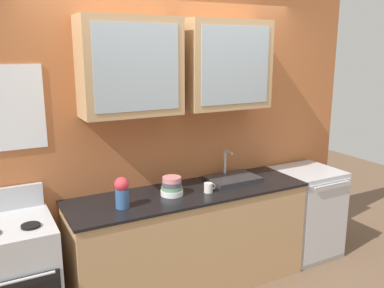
% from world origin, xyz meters
% --- Properties ---
extents(ground_plane, '(10.00, 10.00, 0.00)m').
position_xyz_m(ground_plane, '(0.00, 0.00, 0.00)').
color(ground_plane, brown).
extents(back_wall_unit, '(3.93, 0.42, 2.63)m').
position_xyz_m(back_wall_unit, '(-0.01, 0.31, 1.49)').
color(back_wall_unit, '#B76638').
rests_on(back_wall_unit, ground_plane).
extents(counter, '(2.11, 0.64, 0.90)m').
position_xyz_m(counter, '(0.00, 0.00, 0.45)').
color(counter, tan).
rests_on(counter, ground_plane).
extents(stove_range, '(0.59, 0.66, 1.08)m').
position_xyz_m(stove_range, '(-1.44, -0.00, 0.46)').
color(stove_range, silver).
rests_on(stove_range, ground_plane).
extents(sink_faucet, '(0.47, 0.33, 0.26)m').
position_xyz_m(sink_faucet, '(0.50, 0.10, 0.92)').
color(sink_faucet, '#2D2D30').
rests_on(sink_faucet, counter).
extents(bowl_stack, '(0.19, 0.19, 0.16)m').
position_xyz_m(bowl_stack, '(-0.17, 0.00, 0.97)').
color(bowl_stack, white).
rests_on(bowl_stack, counter).
extents(vase, '(0.11, 0.11, 0.25)m').
position_xyz_m(vase, '(-0.63, -0.08, 1.03)').
color(vase, '#33598C').
rests_on(vase, counter).
extents(cup_near_sink, '(0.11, 0.08, 0.08)m').
position_xyz_m(cup_near_sink, '(0.13, -0.09, 0.94)').
color(cup_near_sink, silver).
rests_on(cup_near_sink, counter).
extents(dishwasher, '(0.59, 0.62, 0.90)m').
position_xyz_m(dishwasher, '(1.36, -0.00, 0.45)').
color(dishwasher, silver).
rests_on(dishwasher, ground_plane).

